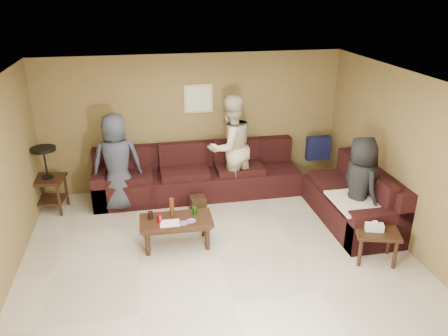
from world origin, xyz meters
name	(u,v)px	position (x,y,z in m)	size (l,w,h in m)	color
room	(218,147)	(0.00, 0.00, 1.66)	(5.60, 5.50, 2.50)	beige
sectional_sofa	(248,187)	(0.81, 1.52, 0.33)	(4.65, 2.90, 0.97)	black
coffee_table	(176,223)	(-0.55, 0.41, 0.38)	(1.06, 0.55, 0.72)	#321C10
end_table_left	(48,178)	(-2.55, 1.92, 0.60)	(0.58, 0.58, 1.14)	#321C10
side_table_right	(376,234)	(2.13, -0.50, 0.41)	(0.69, 0.63, 0.62)	#321C10
waste_bin	(198,205)	(-0.11, 1.33, 0.15)	(0.25, 0.25, 0.30)	#321C10
wall_art	(198,99)	(0.10, 2.48, 1.70)	(0.52, 0.04, 0.52)	tan
person_left	(117,162)	(-1.39, 1.80, 0.84)	(0.82, 0.54, 1.68)	#313544
person_middle	(231,147)	(0.58, 1.90, 0.94)	(0.91, 0.71, 1.87)	beige
person_right	(359,186)	(2.23, 0.28, 0.78)	(0.76, 0.50, 1.56)	black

